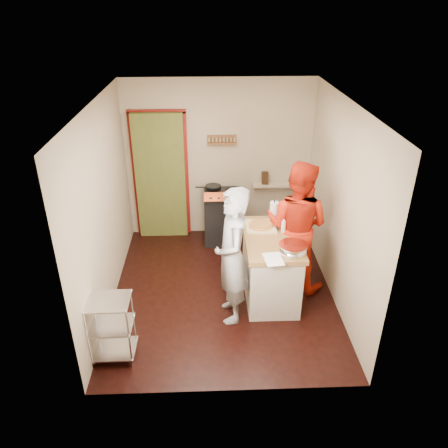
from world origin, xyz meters
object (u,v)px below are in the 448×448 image
(person_red, at_px, (296,226))
(island, at_px, (271,265))
(stove, at_px, (223,216))
(person_stripe, at_px, (232,257))
(wire_shelving, at_px, (111,326))

(person_red, bearing_deg, island, 67.89)
(stove, distance_m, island, 1.64)
(person_red, bearing_deg, person_stripe, 68.55)
(stove, distance_m, person_red, 1.65)
(stove, height_order, wire_shelving, stove)
(person_stripe, bearing_deg, wire_shelving, -69.16)
(wire_shelving, bearing_deg, stove, 63.15)
(person_stripe, bearing_deg, stove, 176.13)
(wire_shelving, distance_m, person_stripe, 1.59)
(person_stripe, distance_m, person_red, 1.14)
(person_stripe, bearing_deg, person_red, 122.22)
(stove, distance_m, person_stripe, 2.00)
(wire_shelving, relative_size, island, 0.62)
(stove, relative_size, person_stripe, 0.57)
(island, bearing_deg, wire_shelving, -150.29)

